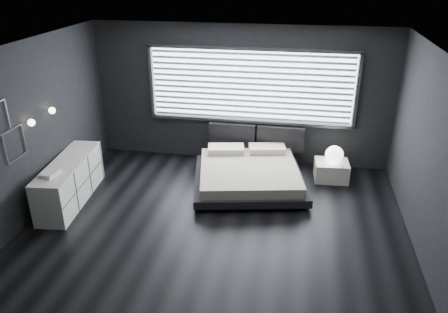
# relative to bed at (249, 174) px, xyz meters

# --- Properties ---
(room) EXTENTS (6.04, 6.00, 2.80)m
(room) POSITION_rel_bed_xyz_m (-0.34, -1.59, 1.16)
(room) COLOR black
(room) RESTS_ON ground
(window) EXTENTS (4.14, 0.09, 1.52)m
(window) POSITION_rel_bed_xyz_m (-0.14, 1.11, 1.37)
(window) COLOR white
(window) RESTS_ON ground
(headboard) EXTENTS (1.96, 0.16, 0.52)m
(headboard) POSITION_rel_bed_xyz_m (0.01, 1.05, 0.33)
(headboard) COLOR black
(headboard) RESTS_ON ground
(sconce_near) EXTENTS (0.18, 0.11, 0.11)m
(sconce_near) POSITION_rel_bed_xyz_m (-3.22, -1.54, 1.36)
(sconce_near) COLOR silver
(sconce_near) RESTS_ON ground
(sconce_far) EXTENTS (0.18, 0.11, 0.11)m
(sconce_far) POSITION_rel_bed_xyz_m (-3.22, -0.94, 1.36)
(sconce_far) COLOR silver
(sconce_far) RESTS_ON ground
(wall_art_lower) EXTENTS (0.01, 0.48, 0.48)m
(wall_art_lower) POSITION_rel_bed_xyz_m (-3.32, -1.89, 1.14)
(wall_art_lower) COLOR #47474C
(wall_art_lower) RESTS_ON ground
(bed) EXTENTS (2.34, 2.27, 0.52)m
(bed) POSITION_rel_bed_xyz_m (0.00, 0.00, 0.00)
(bed) COLOR black
(bed) RESTS_ON ground
(nightstand) EXTENTS (0.66, 0.56, 0.37)m
(nightstand) POSITION_rel_bed_xyz_m (1.53, 0.54, -0.06)
(nightstand) COLOR white
(nightstand) RESTS_ON ground
(orb_lamp) EXTENTS (0.34, 0.34, 0.34)m
(orb_lamp) POSITION_rel_bed_xyz_m (1.55, 0.50, 0.30)
(orb_lamp) COLOR white
(orb_lamp) RESTS_ON nightstand
(dresser) EXTENTS (0.71, 1.91, 0.75)m
(dresser) POSITION_rel_bed_xyz_m (-3.00, -1.10, 0.13)
(dresser) COLOR white
(dresser) RESTS_ON ground
(book_stack) EXTENTS (0.30, 0.36, 0.07)m
(book_stack) POSITION_rel_bed_xyz_m (-3.01, -1.61, 0.54)
(book_stack) COLOR white
(book_stack) RESTS_ON dresser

